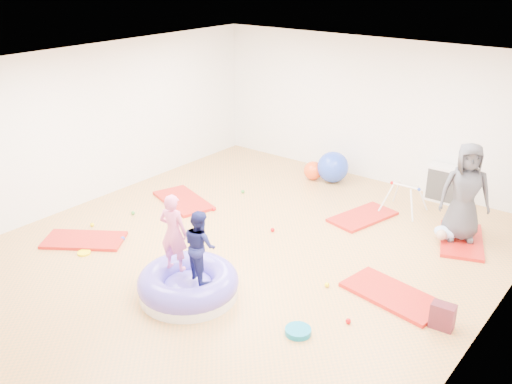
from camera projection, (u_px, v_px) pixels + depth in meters
The scene contains 19 objects.
room at pixel (243, 166), 8.17m from camera, with size 7.01×8.01×2.81m.
gym_mat_front_left at pixel (84, 240), 9.03m from camera, with size 1.24×0.62×0.05m, color #B70317.
gym_mat_mid_left at pixel (183, 201), 10.47m from camera, with size 1.29×0.65×0.05m, color #B70317.
gym_mat_center_back at pixel (363, 217), 9.83m from camera, with size 1.20×0.60×0.05m, color #B70317.
gym_mat_right at pixel (393, 295), 7.56m from camera, with size 1.32×0.66×0.06m, color #B70317.
gym_mat_rear_right at pixel (461, 240), 9.03m from camera, with size 1.27×0.63×0.05m, color #B70317.
inflatable_cushion at pixel (188, 285), 7.55m from camera, with size 1.35×1.35×0.42m.
child_pink at pixel (173, 229), 7.37m from camera, with size 0.39×0.26×1.07m, color pink.
child_navy at pixel (200, 242), 7.17m from camera, with size 0.46×0.36×0.95m, color #161954.
adult_caregiver at pixel (465, 192), 8.75m from camera, with size 0.77×0.50×1.57m, color #3B3C44.
infant at pixel (444, 233), 8.96m from camera, with size 0.36×0.36×0.21m.
ball_pit_balls at pixel (207, 241), 8.99m from camera, with size 4.80×3.54×0.07m.
exercise_ball_blue at pixel (333, 167), 11.31m from camera, with size 0.62×0.62×0.62m, color blue.
exercise_ball_orange at pixel (313, 171), 11.47m from camera, with size 0.38×0.38×0.38m, color #F14A1B.
infant_play_gym at pixel (404, 194), 9.93m from camera, with size 0.68×0.64×0.52m.
cube_shelf at pixel (445, 184), 10.40m from camera, with size 0.67×0.33×0.67m.
balance_disc at pixel (298, 331), 6.83m from camera, with size 0.32×0.32×0.07m, color #0A6F97.
backpack at pixel (443, 316), 6.89m from camera, with size 0.29×0.18×0.33m, color maroon.
yellow_toy at pixel (84, 253), 8.66m from camera, with size 0.20×0.20×0.03m, color #FFEB00.
Camera 1 is at (4.87, -5.95, 4.20)m, focal length 40.00 mm.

